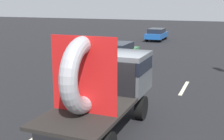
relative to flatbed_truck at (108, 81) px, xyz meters
The scene contains 6 objects.
ground_plane 1.53m from the flatbed_truck, 91.55° to the left, with size 120.00×120.00×0.00m, color black.
flatbed_truck is the anchor object (origin of this frame).
distant_sedan 10.38m from the flatbed_truck, 109.00° to the left, with size 1.80×4.20×1.37m.
lane_dash_left_far 5.99m from the flatbed_truck, 106.91° to the left, with size 2.55×0.16×0.01m, color beige.
lane_dash_right_far 5.86m from the flatbed_truck, 72.69° to the left, with size 2.47×0.16×0.01m, color beige.
oncoming_car 23.06m from the flatbed_truck, 99.46° to the left, with size 1.68×3.93×1.28m.
Camera 1 is at (3.50, -8.51, 3.96)m, focal length 47.20 mm.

